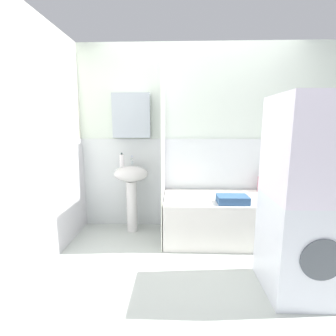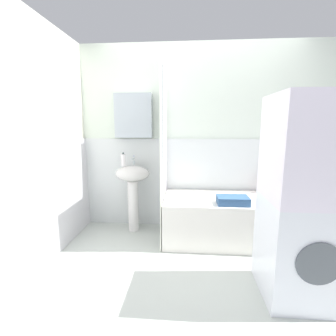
{
  "view_description": "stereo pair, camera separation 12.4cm",
  "coord_description": "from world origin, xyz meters",
  "px_view_note": "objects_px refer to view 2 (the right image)",
  "views": [
    {
      "loc": [
        -0.28,
        -1.98,
        1.39
      ],
      "look_at": [
        -0.37,
        0.72,
        0.9
      ],
      "focal_mm": 25.96,
      "sensor_mm": 36.0,
      "label": 1
    },
    {
      "loc": [
        -0.15,
        -1.97,
        1.39
      ],
      "look_at": [
        -0.37,
        0.72,
        0.9
      ],
      "focal_mm": 25.96,
      "sensor_mm": 36.0,
      "label": 2
    }
  ],
  "objects_px": {
    "conditioner_bottle": "(263,185)",
    "washer_dryer_stack": "(305,200)",
    "bathtub": "(224,219)",
    "soap_dispenser": "(123,160)",
    "towel_folded": "(233,200)",
    "body_wash_bottle": "(270,186)",
    "sink": "(133,183)"
  },
  "relations": [
    {
      "from": "body_wash_bottle",
      "to": "conditioner_bottle",
      "type": "height_order",
      "value": "conditioner_bottle"
    },
    {
      "from": "soap_dispenser",
      "to": "bathtub",
      "type": "relative_size",
      "value": 0.12
    },
    {
      "from": "body_wash_bottle",
      "to": "washer_dryer_stack",
      "type": "xyz_separation_m",
      "value": [
        -0.15,
        -1.21,
        0.19
      ]
    },
    {
      "from": "soap_dispenser",
      "to": "washer_dryer_stack",
      "type": "height_order",
      "value": "washer_dryer_stack"
    },
    {
      "from": "soap_dispenser",
      "to": "body_wash_bottle",
      "type": "bearing_deg",
      "value": 3.95
    },
    {
      "from": "bathtub",
      "to": "washer_dryer_stack",
      "type": "xyz_separation_m",
      "value": [
        0.47,
        -0.93,
        0.54
      ]
    },
    {
      "from": "soap_dispenser",
      "to": "towel_folded",
      "type": "relative_size",
      "value": 0.51
    },
    {
      "from": "sink",
      "to": "soap_dispenser",
      "type": "distance_m",
      "value": 0.33
    },
    {
      "from": "soap_dispenser",
      "to": "bathtub",
      "type": "height_order",
      "value": "soap_dispenser"
    },
    {
      "from": "sink",
      "to": "bathtub",
      "type": "xyz_separation_m",
      "value": [
        1.15,
        -0.18,
        -0.37
      ]
    },
    {
      "from": "sink",
      "to": "body_wash_bottle",
      "type": "height_order",
      "value": "sink"
    },
    {
      "from": "conditioner_bottle",
      "to": "towel_folded",
      "type": "relative_size",
      "value": 0.65
    },
    {
      "from": "sink",
      "to": "towel_folded",
      "type": "height_order",
      "value": "sink"
    },
    {
      "from": "soap_dispenser",
      "to": "body_wash_bottle",
      "type": "relative_size",
      "value": 0.9
    },
    {
      "from": "soap_dispenser",
      "to": "body_wash_bottle",
      "type": "height_order",
      "value": "soap_dispenser"
    },
    {
      "from": "conditioner_bottle",
      "to": "bathtub",
      "type": "bearing_deg",
      "value": -151.84
    },
    {
      "from": "bathtub",
      "to": "washer_dryer_stack",
      "type": "bearing_deg",
      "value": -63.45
    },
    {
      "from": "bathtub",
      "to": "body_wash_bottle",
      "type": "relative_size",
      "value": 7.38
    },
    {
      "from": "bathtub",
      "to": "towel_folded",
      "type": "bearing_deg",
      "value": -75.8
    },
    {
      "from": "body_wash_bottle",
      "to": "washer_dryer_stack",
      "type": "bearing_deg",
      "value": -97.0
    },
    {
      "from": "towel_folded",
      "to": "bathtub",
      "type": "bearing_deg",
      "value": 104.2
    },
    {
      "from": "conditioner_bottle",
      "to": "washer_dryer_stack",
      "type": "xyz_separation_m",
      "value": [
        -0.05,
        -1.21,
        0.18
      ]
    },
    {
      "from": "body_wash_bottle",
      "to": "conditioner_bottle",
      "type": "distance_m",
      "value": 0.1
    },
    {
      "from": "sink",
      "to": "washer_dryer_stack",
      "type": "height_order",
      "value": "washer_dryer_stack"
    },
    {
      "from": "body_wash_bottle",
      "to": "soap_dispenser",
      "type": "bearing_deg",
      "value": -176.05
    },
    {
      "from": "sink",
      "to": "conditioner_bottle",
      "type": "xyz_separation_m",
      "value": [
        1.66,
        0.1,
        -0.01
      ]
    },
    {
      "from": "body_wash_bottle",
      "to": "conditioner_bottle",
      "type": "relative_size",
      "value": 0.87
    },
    {
      "from": "conditioner_bottle",
      "to": "washer_dryer_stack",
      "type": "distance_m",
      "value": 1.22
    },
    {
      "from": "sink",
      "to": "body_wash_bottle",
      "type": "relative_size",
      "value": 4.48
    },
    {
      "from": "bathtub",
      "to": "towel_folded",
      "type": "height_order",
      "value": "towel_folded"
    },
    {
      "from": "soap_dispenser",
      "to": "washer_dryer_stack",
      "type": "distance_m",
      "value": 2.04
    },
    {
      "from": "towel_folded",
      "to": "washer_dryer_stack",
      "type": "xyz_separation_m",
      "value": [
        0.41,
        -0.71,
        0.24
      ]
    }
  ]
}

